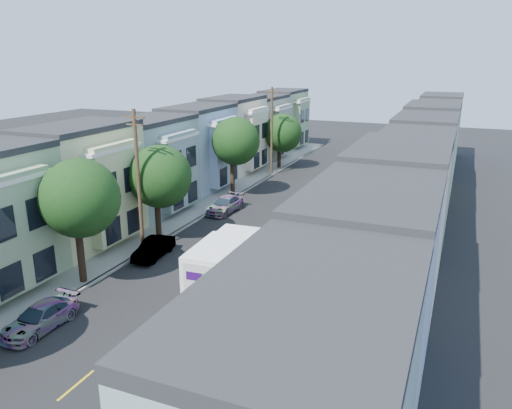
{
  "coord_description": "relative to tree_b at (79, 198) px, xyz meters",
  "views": [
    {
      "loc": [
        14.11,
        -25.87,
        13.58
      ],
      "look_at": [
        -0.43,
        9.13,
        2.2
      ],
      "focal_mm": 35.0,
      "sensor_mm": 36.0,
      "label": 1
    }
  ],
  "objects": [
    {
      "name": "ground",
      "position": [
        6.3,
        3.9,
        -5.51
      ],
      "size": [
        160.0,
        160.0,
        0.0
      ],
      "primitive_type": "plane",
      "color": "black",
      "rests_on": "ground"
    },
    {
      "name": "road_slab",
      "position": [
        6.3,
        18.9,
        -5.5
      ],
      "size": [
        12.0,
        70.0,
        0.02
      ],
      "primitive_type": "cube",
      "color": "black",
      "rests_on": "ground"
    },
    {
      "name": "curb_left",
      "position": [
        0.25,
        18.9,
        -5.43
      ],
      "size": [
        0.3,
        70.0,
        0.15
      ],
      "primitive_type": "cube",
      "color": "gray",
      "rests_on": "ground"
    },
    {
      "name": "curb_right",
      "position": [
        12.35,
        18.9,
        -5.43
      ],
      "size": [
        0.3,
        70.0,
        0.15
      ],
      "primitive_type": "cube",
      "color": "gray",
      "rests_on": "ground"
    },
    {
      "name": "sidewalk_left",
      "position": [
        -1.05,
        18.9,
        -5.43
      ],
      "size": [
        2.6,
        70.0,
        0.15
      ],
      "primitive_type": "cube",
      "color": "gray",
      "rests_on": "ground"
    },
    {
      "name": "sidewalk_right",
      "position": [
        13.65,
        18.9,
        -5.43
      ],
      "size": [
        2.6,
        70.0,
        0.15
      ],
      "primitive_type": "cube",
      "color": "gray",
      "rests_on": "ground"
    },
    {
      "name": "centerline",
      "position": [
        6.3,
        18.9,
        -5.51
      ],
      "size": [
        0.12,
        70.0,
        0.01
      ],
      "primitive_type": "cube",
      "color": "gold",
      "rests_on": "ground"
    },
    {
      "name": "townhouse_row_left",
      "position": [
        -4.85,
        18.9,
        -5.51
      ],
      "size": [
        5.0,
        70.0,
        8.5
      ],
      "primitive_type": "cube",
      "color": "#A6A798",
      "rests_on": "ground"
    },
    {
      "name": "townhouse_row_right",
      "position": [
        17.45,
        18.9,
        -5.51
      ],
      "size": [
        5.0,
        70.0,
        8.5
      ],
      "primitive_type": "cube",
      "color": "#A6A798",
      "rests_on": "ground"
    },
    {
      "name": "tree_b",
      "position": [
        0.0,
        0.0,
        0.0
      ],
      "size": [
        4.7,
        4.7,
        7.88
      ],
      "color": "black",
      "rests_on": "ground"
    },
    {
      "name": "tree_c",
      "position": [
        0.0,
        8.43,
        -0.55
      ],
      "size": [
        4.7,
        4.7,
        7.33
      ],
      "color": "black",
      "rests_on": "ground"
    },
    {
      "name": "tree_d",
      "position": [
        -0.0,
        21.78,
        0.02
      ],
      "size": [
        4.7,
        4.7,
        7.91
      ],
      "color": "black",
      "rests_on": "ground"
    },
    {
      "name": "tree_e",
      "position": [
        0.0,
        35.38,
        -1.06
      ],
      "size": [
        4.7,
        4.7,
        6.81
      ],
      "color": "black",
      "rests_on": "ground"
    },
    {
      "name": "tree_far_r",
      "position": [
        13.2,
        33.57,
        -1.77
      ],
      "size": [
        3.1,
        3.1,
        5.33
      ],
      "color": "black",
      "rests_on": "ground"
    },
    {
      "name": "utility_pole_near",
      "position": [
        0.0,
        5.9,
        -0.35
      ],
      "size": [
        1.6,
        0.26,
        10.0
      ],
      "color": "#42301E",
      "rests_on": "ground"
    },
    {
      "name": "utility_pole_far",
      "position": [
        0.0,
        31.9,
        -0.35
      ],
      "size": [
        1.6,
        0.26,
        10.0
      ],
      "color": "#42301E",
      "rests_on": "ground"
    },
    {
      "name": "fedex_truck",
      "position": [
        8.17,
        2.56,
        -3.73
      ],
      "size": [
        2.55,
        6.63,
        3.18
      ],
      "rotation": [
        0.0,
        0.0,
        0.06
      ],
      "color": "white",
      "rests_on": "ground"
    },
    {
      "name": "lead_sedan",
      "position": [
        9.04,
        12.26,
        -4.86
      ],
      "size": [
        2.17,
        4.45,
        1.29
      ],
      "primitive_type": "imported",
      "rotation": [
        0.0,
        0.0,
        -0.09
      ],
      "color": "black",
      "rests_on": "ground"
    },
    {
      "name": "parked_left_b",
      "position": [
        1.4,
        -5.13,
        -4.87
      ],
      "size": [
        1.82,
        4.27,
        1.28
      ],
      "primitive_type": "imported",
      "rotation": [
        0.0,
        0.0,
        -0.01
      ],
      "color": "black",
      "rests_on": "ground"
    },
    {
      "name": "parked_left_c",
      "position": [
        1.4,
        5.18,
        -4.85
      ],
      "size": [
        1.68,
        4.03,
        1.31
      ],
      "primitive_type": "imported",
      "rotation": [
        0.0,
        0.0,
        0.08
      ],
      "color": "#B7B9BF",
      "rests_on": "ground"
    },
    {
      "name": "parked_left_d",
      "position": [
        1.4,
        16.52,
        -4.83
      ],
      "size": [
        2.18,
        4.64,
        1.36
      ],
      "primitive_type": "imported",
      "rotation": [
        0.0,
        0.0,
        -0.06
      ],
      "color": "#400407",
      "rests_on": "ground"
    },
    {
      "name": "parked_right_a",
      "position": [
        11.2,
        -3.63,
        -4.81
      ],
      "size": [
        1.66,
        4.25,
        1.4
      ],
      "primitive_type": "imported",
      "rotation": [
        0.0,
        0.0,
        0.04
      ],
      "color": "#4B4F52",
      "rests_on": "ground"
    },
    {
      "name": "parked_right_b",
      "position": [
        11.2,
        1.86,
        -4.74
      ],
      "size": [
        1.86,
        4.68,
        1.53
      ],
      "primitive_type": "imported",
      "rotation": [
        0.0,
        0.0,
        0.05
      ],
      "color": "white",
      "rests_on": "ground"
    },
    {
      "name": "parked_right_c",
      "position": [
        11.2,
        21.75,
        -4.87
      ],
      "size": [
        1.45,
        3.88,
        1.28
      ],
      "primitive_type": "imported",
      "rotation": [
        0.0,
        0.0,
        -0.02
      ],
      "color": "black",
      "rests_on": "ground"
    },
    {
      "name": "parked_right_d",
      "position": [
        11.2,
        29.93,
        -4.85
      ],
      "size": [
        1.61,
        3.98,
        1.3
      ],
      "primitive_type": "imported",
      "rotation": [
        0.0,
        0.0,
        -0.06
      ],
      "color": "black",
      "rests_on": "ground"
    },
    {
      "name": "motorcycle",
      "position": [
        11.41,
        -7.35,
        -5.06
      ],
      "size": [
        0.29,
        2.13,
        0.85
      ],
      "rotation": [
        0.0,
        0.0,
        0.25
      ],
      "color": "black",
      "rests_on": "ground"
    }
  ]
}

